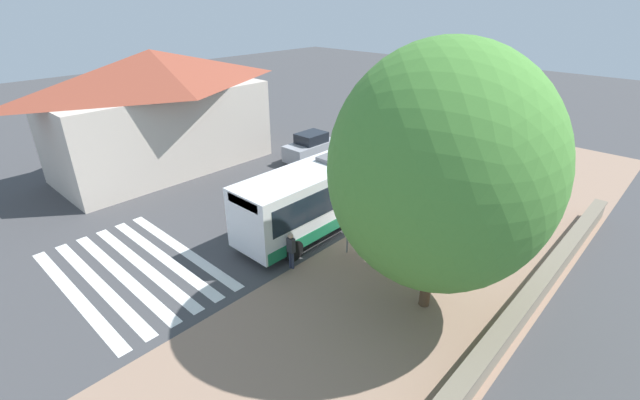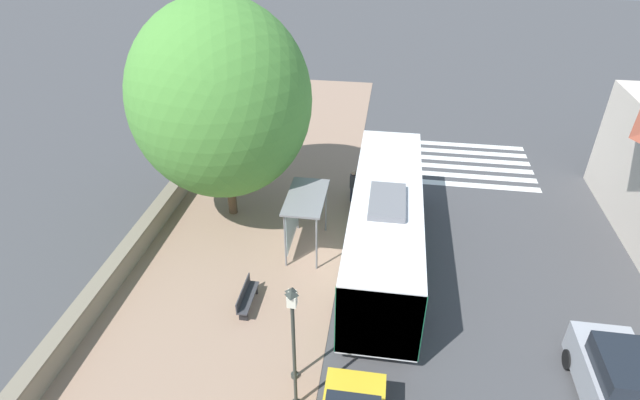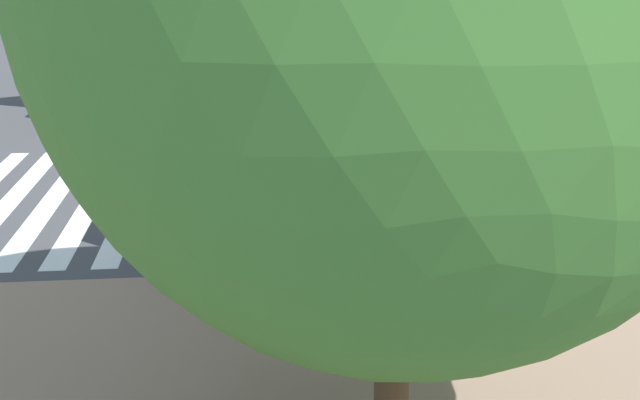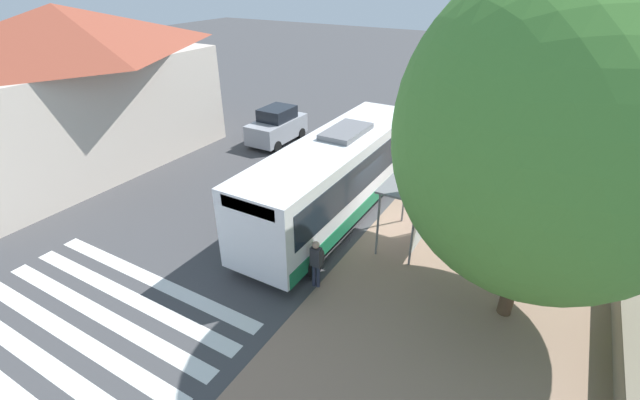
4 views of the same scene
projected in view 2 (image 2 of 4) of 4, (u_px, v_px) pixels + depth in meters
The scene contains 12 objects.
ground_plane at pixel (341, 260), 20.76m from camera, with size 120.00×120.00×0.00m, color #424244.
sidewalk_plaza at pixel (237, 250), 21.32m from camera, with size 9.00×44.00×0.02m.
crosswalk_stripes at pixel (448, 162), 28.01m from camera, with size 9.00×5.25×0.01m.
stone_wall at pixel (145, 233), 21.56m from camera, with size 0.60×20.00×0.99m.
bus at pixel (385, 225), 19.75m from camera, with size 2.78×10.98×3.55m.
bus_shelter at pixel (303, 206), 20.37m from camera, with size 1.56×2.96×2.61m.
pedestrian at pixel (353, 184), 24.02m from camera, with size 0.34×0.23×1.74m.
bench at pixel (247, 297), 18.24m from camera, with size 0.40×1.75×0.88m.
street_lamp_near at pixel (294, 343), 13.55m from camera, with size 0.28×0.28×4.60m.
street_lamp_far at pixel (293, 327), 14.64m from camera, with size 0.28×0.28×3.78m.
shade_tree at pixel (221, 100), 20.74m from camera, with size 7.61×7.61×9.83m.
parked_car_far_lane at pixel (618, 383), 14.48m from camera, with size 1.95×3.92×2.08m.
Camera 2 is at (1.52, -16.11, 13.27)m, focal length 28.00 mm.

